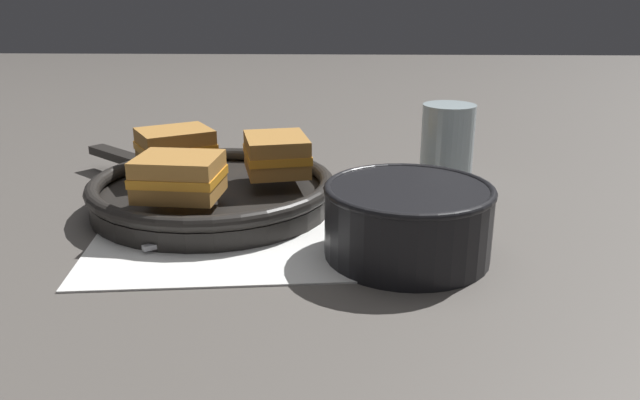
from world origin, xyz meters
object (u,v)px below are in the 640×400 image
at_px(drinking_glass, 447,150).
at_px(soup_bowl, 408,217).
at_px(skillet, 212,192).
at_px(spoon, 252,225).
at_px(sandwich_near_right, 179,176).
at_px(sandwich_near_left, 175,147).
at_px(sandwich_far_left, 276,154).

bearing_deg(drinking_glass, soup_bowl, -108.71).
height_order(skillet, drinking_glass, drinking_glass).
relative_size(soup_bowl, skillet, 0.46).
relative_size(spoon, sandwich_near_right, 1.62).
xyz_separation_m(sandwich_near_left, sandwich_far_left, (0.14, -0.03, 0.00)).
height_order(soup_bowl, drinking_glass, drinking_glass).
height_order(skillet, sandwich_far_left, sandwich_far_left).
xyz_separation_m(sandwich_near_left, drinking_glass, (0.36, 0.02, -0.01)).
height_order(skillet, sandwich_near_right, sandwich_near_right).
distance_m(soup_bowl, sandwich_near_left, 0.35).
bearing_deg(skillet, sandwich_near_right, -102.81).
bearing_deg(drinking_glass, spoon, -148.17).
bearing_deg(sandwich_near_right, drinking_glass, 25.47).
distance_m(soup_bowl, spoon, 0.18).
xyz_separation_m(spoon, sandwich_near_right, (-0.08, -0.00, 0.06)).
height_order(soup_bowl, sandwich_near_right, sandwich_near_right).
distance_m(sandwich_near_left, drinking_glass, 0.36).
height_order(spoon, drinking_glass, drinking_glass).
bearing_deg(sandwich_far_left, spoon, -100.98).
bearing_deg(sandwich_far_left, soup_bowl, -47.28).
bearing_deg(sandwich_near_left, spoon, -48.44).
height_order(sandwich_far_left, drinking_glass, drinking_glass).
xyz_separation_m(soup_bowl, spoon, (-0.17, 0.06, -0.04)).
height_order(soup_bowl, spoon, soup_bowl).
distance_m(sandwich_near_left, sandwich_far_left, 0.14).
relative_size(spoon, sandwich_far_left, 1.47).
relative_size(soup_bowl, spoon, 1.09).
bearing_deg(soup_bowl, sandwich_near_left, 145.54).
bearing_deg(soup_bowl, sandwich_near_right, 166.23).
height_order(spoon, sandwich_far_left, sandwich_far_left).
bearing_deg(drinking_glass, sandwich_near_right, -154.53).
bearing_deg(sandwich_far_left, drinking_glass, 13.02).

